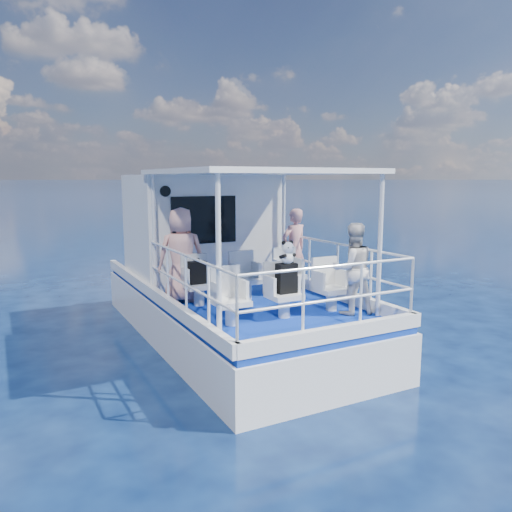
{
  "coord_description": "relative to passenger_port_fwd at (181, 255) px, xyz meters",
  "views": [
    {
      "loc": [
        -3.87,
        -7.54,
        3.03
      ],
      "look_at": [
        -0.12,
        -0.4,
        1.77
      ],
      "focal_mm": 35.0,
      "sensor_mm": 36.0,
      "label": 1
    }
  ],
  "objects": [
    {
      "name": "backpack_port",
      "position": [
        0.14,
        -0.39,
        -0.25
      ],
      "size": [
        0.29,
        0.16,
        0.38
      ],
      "primitive_type": "cube",
      "color": "black",
      "rests_on": "seat_port_fwd"
    },
    {
      "name": "seat_center_aft",
      "position": [
        1.07,
        -1.67,
        -0.63
      ],
      "size": [
        0.48,
        0.46,
        0.38
      ],
      "primitive_type": "cube",
      "color": "silver",
      "rests_on": "deck"
    },
    {
      "name": "canopy_posts",
      "position": [
        1.07,
        -0.82,
        0.28
      ],
      "size": [
        2.77,
        2.97,
        2.2
      ],
      "color": "white",
      "rests_on": "deck"
    },
    {
      "name": "seat_stbd_aft",
      "position": [
        1.97,
        -1.67,
        -0.63
      ],
      "size": [
        0.48,
        0.46,
        0.38
      ],
      "primitive_type": "cube",
      "color": "silver",
      "rests_on": "deck"
    },
    {
      "name": "cabin",
      "position": [
        1.07,
        1.73,
        0.28
      ],
      "size": [
        2.85,
        2.0,
        2.2
      ],
      "primitive_type": "cube",
      "color": "white",
      "rests_on": "deck"
    },
    {
      "name": "backpack_center",
      "position": [
        1.11,
        -1.67,
        -0.21
      ],
      "size": [
        0.31,
        0.17,
        0.46
      ],
      "primitive_type": "cube",
      "color": "black",
      "rests_on": "seat_center_aft"
    },
    {
      "name": "canopy",
      "position": [
        1.07,
        -0.77,
        1.42
      ],
      "size": [
        3.0,
        3.2,
        0.08
      ],
      "primitive_type": "cube",
      "color": "white",
      "rests_on": "cabin"
    },
    {
      "name": "compact_camera",
      "position": [
        0.12,
        -0.4,
        -0.04
      ],
      "size": [
        0.09,
        0.06,
        0.06
      ],
      "primitive_type": "cube",
      "color": "black",
      "rests_on": "backpack_port"
    },
    {
      "name": "deck",
      "position": [
        1.07,
        0.43,
        -0.87
      ],
      "size": [
        2.9,
        6.9,
        0.1
      ],
      "primitive_type": "cube",
      "color": "#0B2C9D",
      "rests_on": "hull"
    },
    {
      "name": "seat_center_fwd",
      "position": [
        1.07,
        -0.37,
        -0.63
      ],
      "size": [
        0.48,
        0.46,
        0.38
      ],
      "primitive_type": "cube",
      "color": "silver",
      "rests_on": "deck"
    },
    {
      "name": "seat_port_aft",
      "position": [
        0.17,
        -1.67,
        -0.63
      ],
      "size": [
        0.48,
        0.46,
        0.38
      ],
      "primitive_type": "cube",
      "color": "silver",
      "rests_on": "deck"
    },
    {
      "name": "ground",
      "position": [
        1.07,
        -0.57,
        -1.72
      ],
      "size": [
        2000.0,
        2000.0,
        0.0
      ],
      "primitive_type": "plane",
      "color": "#071435",
      "rests_on": "ground"
    },
    {
      "name": "seat_stbd_fwd",
      "position": [
        1.97,
        -0.37,
        -0.63
      ],
      "size": [
        0.48,
        0.46,
        0.38
      ],
      "primitive_type": "cube",
      "color": "silver",
      "rests_on": "deck"
    },
    {
      "name": "passenger_stbd_fwd",
      "position": [
        2.32,
        0.05,
        -0.04
      ],
      "size": [
        0.62,
        0.46,
        1.56
      ],
      "primitive_type": "imported",
      "rotation": [
        0.0,
        0.0,
        3.31
      ],
      "color": "pink",
      "rests_on": "deck"
    },
    {
      "name": "passenger_port_fwd",
      "position": [
        0.0,
        0.0,
        0.0
      ],
      "size": [
        0.69,
        0.56,
        1.65
      ],
      "primitive_type": "imported",
      "rotation": [
        0.0,
        0.0,
        2.93
      ],
      "color": "#E5A094",
      "rests_on": "deck"
    },
    {
      "name": "panda",
      "position": [
        1.11,
        -1.69,
        0.2
      ],
      "size": [
        0.23,
        0.19,
        0.35
      ],
      "primitive_type": null,
      "color": "white",
      "rests_on": "backpack_center"
    },
    {
      "name": "railings",
      "position": [
        1.07,
        -1.15,
        -0.32
      ],
      "size": [
        2.84,
        3.59,
        1.0
      ],
      "primitive_type": null,
      "color": "white",
      "rests_on": "deck"
    },
    {
      "name": "hull",
      "position": [
        1.07,
        0.43,
        -1.72
      ],
      "size": [
        3.0,
        7.0,
        1.6
      ],
      "primitive_type": "cube",
      "color": "white",
      "rests_on": "ground"
    },
    {
      "name": "passenger_stbd_aft",
      "position": [
        2.13,
        -1.99,
        -0.1
      ],
      "size": [
        0.81,
        0.7,
        1.45
      ],
      "primitive_type": "imported",
      "rotation": [
        0.0,
        0.0,
        2.91
      ],
      "color": "silver",
      "rests_on": "deck"
    },
    {
      "name": "seat_port_fwd",
      "position": [
        0.17,
        -0.37,
        -0.63
      ],
      "size": [
        0.48,
        0.46,
        0.38
      ],
      "primitive_type": "cube",
      "color": "silver",
      "rests_on": "deck"
    }
  ]
}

